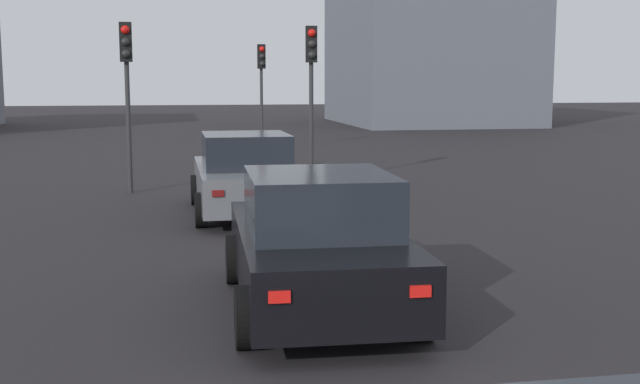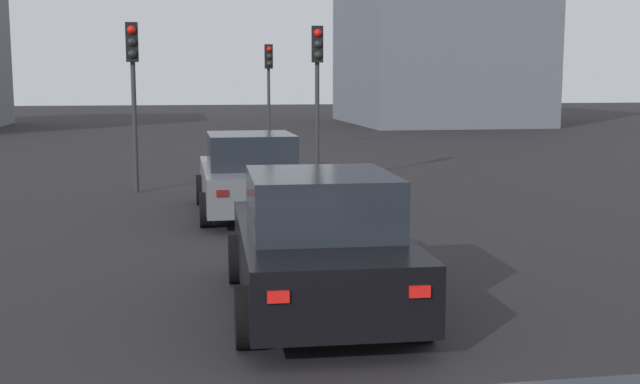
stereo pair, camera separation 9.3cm
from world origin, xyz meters
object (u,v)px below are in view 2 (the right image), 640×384
at_px(car_black_second, 319,244).
at_px(traffic_light_far_left, 269,74).
at_px(car_grey_lead, 250,175).
at_px(traffic_light_near_left, 317,71).
at_px(traffic_light_near_right, 133,71).

bearing_deg(car_black_second, traffic_light_far_left, -2.77).
relative_size(car_grey_lead, traffic_light_far_left, 1.12).
distance_m(car_grey_lead, traffic_light_near_left, 5.21).
relative_size(traffic_light_near_left, traffic_light_near_right, 1.01).
xyz_separation_m(traffic_light_near_right, traffic_light_far_left, (11.01, -4.37, -0.00)).
bearing_deg(traffic_light_near_right, car_black_second, 13.13).
relative_size(traffic_light_near_right, traffic_light_far_left, 1.00).
relative_size(car_black_second, traffic_light_near_left, 1.08).
bearing_deg(traffic_light_far_left, car_black_second, -9.67).
height_order(traffic_light_near_right, traffic_light_far_left, traffic_light_near_right).
bearing_deg(car_black_second, traffic_light_near_right, 16.21).
relative_size(car_black_second, traffic_light_far_left, 1.09).
distance_m(car_black_second, traffic_light_near_left, 11.44).
distance_m(car_grey_lead, car_black_second, 6.81).
height_order(traffic_light_near_left, traffic_light_far_left, traffic_light_near_left).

